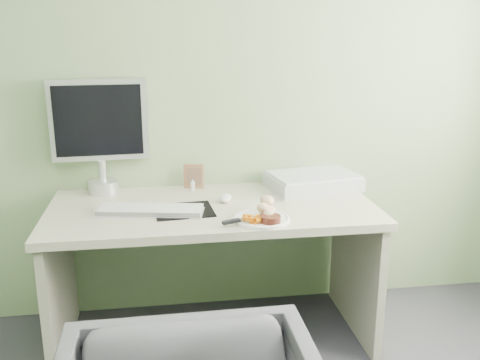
{
  "coord_description": "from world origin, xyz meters",
  "views": [
    {
      "loc": [
        -0.23,
        -0.86,
        1.57
      ],
      "look_at": [
        0.12,
        1.5,
        0.89
      ],
      "focal_mm": 40.0,
      "sensor_mm": 36.0,
      "label": 1
    }
  ],
  "objects": [
    {
      "name": "eyedrop_bottle",
      "position": [
        -0.08,
        1.89,
        0.76
      ],
      "size": [
        0.02,
        0.02,
        0.06
      ],
      "color": "white",
      "rests_on": "desk"
    },
    {
      "name": "keyboard",
      "position": [
        -0.3,
        1.56,
        0.75
      ],
      "size": [
        0.51,
        0.23,
        0.02
      ],
      "primitive_type": "cube",
      "rotation": [
        0.0,
        0.0,
        -0.19
      ],
      "color": "white",
      "rests_on": "desk"
    },
    {
      "name": "potato_pile",
      "position": [
        0.23,
        1.41,
        0.78
      ],
      "size": [
        0.14,
        0.11,
        0.07
      ],
      "primitive_type": "ellipsoid",
      "rotation": [
        0.0,
        0.0,
        0.21
      ],
      "color": "tan",
      "rests_on": "plate"
    },
    {
      "name": "plate",
      "position": [
        0.2,
        1.38,
        0.74
      ],
      "size": [
        0.26,
        0.26,
        0.01
      ],
      "primitive_type": "cylinder",
      "color": "white",
      "rests_on": "desk"
    },
    {
      "name": "carrot_heap",
      "position": [
        0.14,
        1.33,
        0.77
      ],
      "size": [
        0.08,
        0.07,
        0.04
      ],
      "primitive_type": "cube",
      "rotation": [
        0.0,
        0.0,
        -0.27
      ],
      "color": "#D76204",
      "rests_on": "plate"
    },
    {
      "name": "desk",
      "position": [
        0.0,
        1.62,
        0.55
      ],
      "size": [
        1.6,
        0.75,
        0.73
      ],
      "color": "beige",
      "rests_on": "floor"
    },
    {
      "name": "monitor",
      "position": [
        -0.55,
        1.94,
        1.07
      ],
      "size": [
        0.5,
        0.15,
        0.6
      ],
      "rotation": [
        0.0,
        0.0,
        0.06
      ],
      "color": "silver",
      "rests_on": "desk"
    },
    {
      "name": "computer_mouse",
      "position": [
        0.07,
        1.68,
        0.75
      ],
      "size": [
        0.08,
        0.12,
        0.04
      ],
      "primitive_type": "ellipsoid",
      "rotation": [
        0.0,
        0.0,
        -0.25
      ],
      "color": "white",
      "rests_on": "desk"
    },
    {
      "name": "steak",
      "position": [
        0.23,
        1.32,
        0.76
      ],
      "size": [
        0.1,
        0.1,
        0.03
      ],
      "primitive_type": "cylinder",
      "rotation": [
        0.0,
        0.0,
        -0.1
      ],
      "color": "black",
      "rests_on": "plate"
    },
    {
      "name": "photo_frame",
      "position": [
        -0.07,
        1.94,
        0.8
      ],
      "size": [
        0.11,
        0.04,
        0.13
      ],
      "primitive_type": "cube",
      "rotation": [
        0.0,
        0.0,
        -0.25
      ],
      "color": "#936645",
      "rests_on": "desk"
    },
    {
      "name": "scanner",
      "position": [
        0.57,
        1.84,
        0.77
      ],
      "size": [
        0.52,
        0.39,
        0.07
      ],
      "primitive_type": "cube",
      "rotation": [
        0.0,
        0.0,
        0.19
      ],
      "color": "silver",
      "rests_on": "desk"
    },
    {
      "name": "mousepad",
      "position": [
        -0.14,
        1.56,
        0.73
      ],
      "size": [
        0.3,
        0.26,
        0.0
      ],
      "primitive_type": "cube",
      "rotation": [
        0.0,
        0.0,
        0.08
      ],
      "color": "black",
      "rests_on": "desk"
    },
    {
      "name": "wall_back",
      "position": [
        0.0,
        2.0,
        1.35
      ],
      "size": [
        3.5,
        0.0,
        3.5
      ],
      "primitive_type": "plane",
      "rotation": [
        1.57,
        0.0,
        0.0
      ],
      "color": "gray",
      "rests_on": "floor"
    },
    {
      "name": "steak_knife",
      "position": [
        0.09,
        1.33,
        0.76
      ],
      "size": [
        0.21,
        0.1,
        0.02
      ],
      "rotation": [
        0.0,
        0.0,
        0.37
      ],
      "color": "silver",
      "rests_on": "plate"
    }
  ]
}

